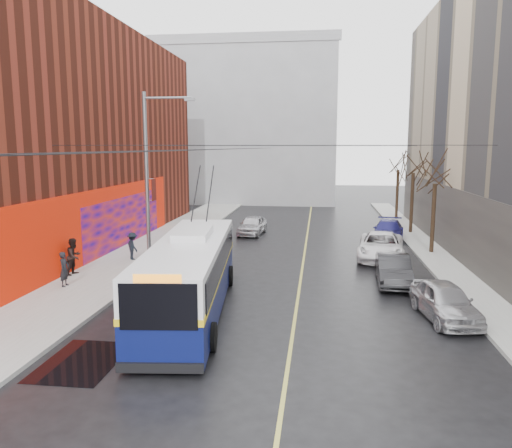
% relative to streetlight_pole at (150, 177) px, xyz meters
% --- Properties ---
extents(ground, '(140.00, 140.00, 0.00)m').
position_rel_streetlight_pole_xyz_m(ground, '(6.14, -10.00, -4.85)').
color(ground, black).
rests_on(ground, ground).
extents(sidewalk_left, '(4.00, 60.00, 0.15)m').
position_rel_streetlight_pole_xyz_m(sidewalk_left, '(-1.86, 2.00, -4.77)').
color(sidewalk_left, gray).
rests_on(sidewalk_left, ground).
extents(sidewalk_right, '(2.00, 60.00, 0.15)m').
position_rel_streetlight_pole_xyz_m(sidewalk_right, '(15.14, 2.00, -4.77)').
color(sidewalk_right, gray).
rests_on(sidewalk_right, ground).
extents(lane_line, '(0.12, 50.00, 0.01)m').
position_rel_streetlight_pole_xyz_m(lane_line, '(7.64, 4.00, -4.84)').
color(lane_line, '#BFB74C').
rests_on(lane_line, ground).
extents(building_left, '(12.11, 36.00, 14.00)m').
position_rel_streetlight_pole_xyz_m(building_left, '(-9.85, 3.99, 2.14)').
color(building_left, '#5C1F12').
rests_on(building_left, ground).
extents(building_far, '(20.50, 12.10, 18.00)m').
position_rel_streetlight_pole_xyz_m(building_far, '(0.14, 34.99, 4.17)').
color(building_far, gray).
rests_on(building_far, ground).
extents(streetlight_pole, '(2.65, 0.60, 9.00)m').
position_rel_streetlight_pole_xyz_m(streetlight_pole, '(0.00, 0.00, 0.00)').
color(streetlight_pole, slate).
rests_on(streetlight_pole, ground).
extents(catenary_wires, '(18.00, 60.00, 0.22)m').
position_rel_streetlight_pole_xyz_m(catenary_wires, '(3.60, 4.77, 1.40)').
color(catenary_wires, black).
extents(tree_near, '(3.20, 3.20, 6.40)m').
position_rel_streetlight_pole_xyz_m(tree_near, '(15.14, 6.00, 0.13)').
color(tree_near, black).
rests_on(tree_near, ground).
extents(tree_mid, '(3.20, 3.20, 6.68)m').
position_rel_streetlight_pole_xyz_m(tree_mid, '(15.14, 13.00, 0.41)').
color(tree_mid, black).
rests_on(tree_mid, ground).
extents(tree_far, '(3.20, 3.20, 6.57)m').
position_rel_streetlight_pole_xyz_m(tree_far, '(15.14, 20.00, 0.30)').
color(tree_far, black).
rests_on(tree_far, ground).
extents(puddle, '(2.18, 3.14, 0.01)m').
position_rel_streetlight_pole_xyz_m(puddle, '(1.52, -10.86, -4.84)').
color(puddle, black).
rests_on(puddle, ground).
extents(pigeons_flying, '(2.49, 2.27, 2.68)m').
position_rel_streetlight_pole_xyz_m(pigeons_flying, '(3.01, 1.28, 2.41)').
color(pigeons_flying, slate).
extents(trolleybus, '(3.62, 11.64, 5.45)m').
position_rel_streetlight_pole_xyz_m(trolleybus, '(3.60, -6.04, -3.33)').
color(trolleybus, '#080F43').
rests_on(trolleybus, ground).
extents(parked_car_a, '(2.21, 4.27, 1.39)m').
position_rel_streetlight_pole_xyz_m(parked_car_a, '(13.14, -5.65, -4.15)').
color(parked_car_a, '#B8B8BD').
rests_on(parked_car_a, ground).
extents(parked_car_b, '(1.66, 4.23, 1.37)m').
position_rel_streetlight_pole_xyz_m(parked_car_b, '(11.94, -0.99, -4.16)').
color(parked_car_b, '#29292B').
rests_on(parked_car_b, ground).
extents(parked_car_c, '(3.17, 5.67, 1.50)m').
position_rel_streetlight_pole_xyz_m(parked_car_c, '(11.98, 4.29, -4.10)').
color(parked_car_c, white).
rests_on(parked_car_c, ground).
extents(parked_car_d, '(2.74, 5.07, 1.39)m').
position_rel_streetlight_pole_xyz_m(parked_car_d, '(13.14, 10.01, -4.15)').
color(parked_car_d, navy).
rests_on(parked_car_d, ground).
extents(following_car, '(2.03, 4.19, 1.38)m').
position_rel_streetlight_pole_xyz_m(following_car, '(3.65, 11.39, -4.16)').
color(following_car, '#B1B1B6').
rests_on(following_car, ground).
extents(pedestrian_a, '(0.38, 0.57, 1.56)m').
position_rel_streetlight_pole_xyz_m(pedestrian_a, '(-2.80, -3.72, -3.92)').
color(pedestrian_a, black).
rests_on(pedestrian_a, sidewalk_left).
extents(pedestrian_b, '(0.81, 0.97, 1.81)m').
position_rel_streetlight_pole_xyz_m(pedestrian_b, '(-3.36, -1.71, -3.79)').
color(pedestrian_b, black).
rests_on(pedestrian_b, sidewalk_left).
extents(pedestrian_c, '(1.09, 1.10, 1.52)m').
position_rel_streetlight_pole_xyz_m(pedestrian_c, '(-1.74, 1.80, -3.94)').
color(pedestrian_c, black).
rests_on(pedestrian_c, sidewalk_left).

